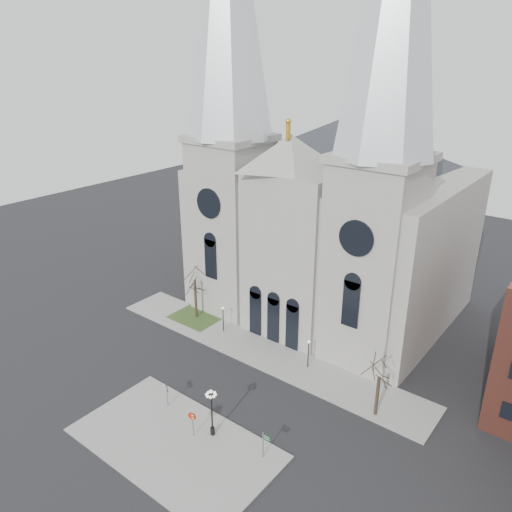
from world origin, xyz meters
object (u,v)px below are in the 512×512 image
Objects in this scene: stop_sign at (193,419)px; globe_lamp at (212,407)px; one_way_sign at (167,392)px; street_name_sign at (264,443)px.

globe_lamp reaches higher than stop_sign.
globe_lamp is 6.18m from one_way_sign.
globe_lamp is 5.42m from street_name_sign.
one_way_sign is at bearing 168.50° from stop_sign.
stop_sign is 6.63m from street_name_sign.
street_name_sign is at bearing 26.82° from one_way_sign.
globe_lamp reaches higher than one_way_sign.
one_way_sign is at bearing -178.30° from street_name_sign.
one_way_sign is 11.20m from street_name_sign.
one_way_sign is (-6.02, 0.26, -1.41)m from globe_lamp.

